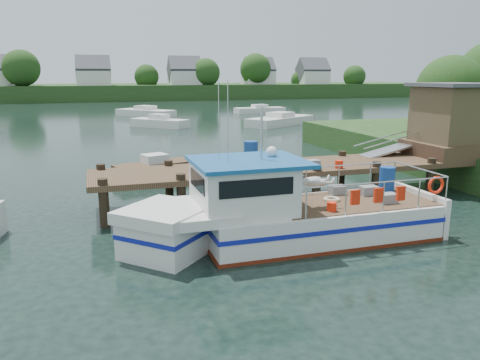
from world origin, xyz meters
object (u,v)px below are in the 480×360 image
object	(u,v)px
moored_b	(159,122)
lobster_boat	(282,214)
dock	(402,138)
moored_rowboat	(155,169)
moored_far	(260,110)
moored_d	(146,112)
moored_c	(280,120)

from	to	relation	value
moored_b	lobster_boat	bearing A→B (deg)	-82.14
dock	moored_rowboat	world-z (taller)	dock
moored_rowboat	moored_b	bearing A→B (deg)	93.37
moored_rowboat	moored_far	xyz separation A→B (m)	(17.92, 35.03, -0.01)
dock	moored_b	bearing A→B (deg)	102.68
moored_b	moored_d	world-z (taller)	moored_d
moored_c	lobster_boat	bearing A→B (deg)	-134.86
moored_rowboat	moored_c	bearing A→B (deg)	65.78
moored_b	moored_c	size ratio (longest dim) A/B	0.64
lobster_boat	moored_c	world-z (taller)	lobster_boat
dock	moored_c	size ratio (longest dim) A/B	2.02
moored_b	moored_c	bearing A→B (deg)	1.63
moored_rowboat	moored_far	bearing A→B (deg)	74.67
moored_rowboat	moored_far	distance (m)	39.34
moored_c	moored_far	bearing A→B (deg)	55.27
moored_b	moored_d	bearing A→B (deg)	99.08
moored_far	moored_d	distance (m)	14.63
lobster_boat	moored_b	size ratio (longest dim) A/B	1.87
lobster_boat	moored_rowboat	world-z (taller)	lobster_boat
lobster_boat	moored_far	world-z (taller)	lobster_boat
dock	moored_far	xyz separation A→B (m)	(8.44, 40.82, -1.84)
dock	moored_b	distance (m)	28.48
moored_far	moored_c	size ratio (longest dim) A/B	0.80
moored_b	moored_d	distance (m)	12.29
lobster_boat	moored_b	bearing A→B (deg)	88.38
dock	moored_d	size ratio (longest dim) A/B	2.28
dock	moored_b	world-z (taller)	dock
moored_rowboat	moored_d	xyz separation A→B (m)	(3.31, 34.22, 0.05)
dock	moored_far	world-z (taller)	dock
moored_rowboat	moored_d	distance (m)	34.38
lobster_boat	moored_rowboat	size ratio (longest dim) A/B	2.43
moored_c	moored_d	size ratio (longest dim) A/B	1.12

